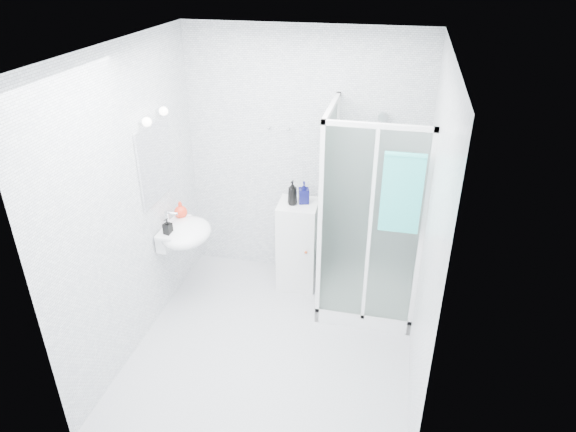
% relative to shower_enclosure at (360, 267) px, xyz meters
% --- Properties ---
extents(room, '(2.40, 2.60, 2.60)m').
position_rel_shower_enclosure_xyz_m(room, '(-0.67, -0.77, 0.85)').
color(room, white).
rests_on(room, ground).
extents(shower_enclosure, '(0.90, 0.95, 2.00)m').
position_rel_shower_enclosure_xyz_m(shower_enclosure, '(0.00, 0.00, 0.00)').
color(shower_enclosure, white).
rests_on(shower_enclosure, ground).
extents(wall_basin, '(0.46, 0.56, 0.35)m').
position_rel_shower_enclosure_xyz_m(wall_basin, '(-1.66, -0.32, 0.35)').
color(wall_basin, white).
rests_on(wall_basin, ground).
extents(mirror, '(0.02, 0.60, 0.70)m').
position_rel_shower_enclosure_xyz_m(mirror, '(-1.85, -0.32, 1.05)').
color(mirror, white).
rests_on(mirror, room).
extents(vanity_lights, '(0.10, 0.40, 0.08)m').
position_rel_shower_enclosure_xyz_m(vanity_lights, '(-1.80, -0.32, 1.47)').
color(vanity_lights, silver).
rests_on(vanity_lights, room).
extents(wall_hooks, '(0.23, 0.06, 0.03)m').
position_rel_shower_enclosure_xyz_m(wall_hooks, '(-0.92, 0.49, 1.17)').
color(wall_hooks, silver).
rests_on(wall_hooks, room).
extents(storage_cabinet, '(0.41, 0.42, 0.95)m').
position_rel_shower_enclosure_xyz_m(storage_cabinet, '(-0.67, 0.23, 0.03)').
color(storage_cabinet, white).
rests_on(storage_cabinet, ground).
extents(hand_towel, '(0.32, 0.05, 0.69)m').
position_rel_shower_enclosure_xyz_m(hand_towel, '(0.31, -0.40, 1.02)').
color(hand_towel, '#32BDB6').
rests_on(hand_towel, shower_enclosure).
extents(shampoo_bottle_a, '(0.11, 0.11, 0.25)m').
position_rel_shower_enclosure_xyz_m(shampoo_bottle_a, '(-0.72, 0.21, 0.63)').
color(shampoo_bottle_a, black).
rests_on(shampoo_bottle_a, storage_cabinet).
extents(shampoo_bottle_b, '(0.13, 0.13, 0.22)m').
position_rel_shower_enclosure_xyz_m(shampoo_bottle_b, '(-0.62, 0.27, 0.61)').
color(shampoo_bottle_b, '#0C0D48').
rests_on(shampoo_bottle_b, storage_cabinet).
extents(soap_dispenser_orange, '(0.14, 0.14, 0.16)m').
position_rel_shower_enclosure_xyz_m(soap_dispenser_orange, '(-1.75, -0.14, 0.50)').
color(soap_dispenser_orange, red).
rests_on(soap_dispenser_orange, wall_basin).
extents(soap_dispenser_black, '(0.09, 0.09, 0.15)m').
position_rel_shower_enclosure_xyz_m(soap_dispenser_black, '(-1.74, -0.47, 0.49)').
color(soap_dispenser_black, black).
rests_on(soap_dispenser_black, wall_basin).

